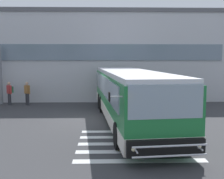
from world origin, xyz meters
TOP-DOWN VIEW (x-y plane):
  - ground_plane at (0.00, 0.00)m, footprint 80.00×90.00m
  - bay_paint_stripes at (2.00, -4.20)m, footprint 4.40×3.96m
  - terminal_building at (-0.69, 11.65)m, footprint 25.27×13.80m
  - entry_support_column at (-6.81, 5.40)m, footprint 0.28×0.28m
  - bus_main_foreground at (2.12, -0.55)m, footprint 3.76×12.61m
  - passenger_near_column at (-5.99, 4.90)m, footprint 0.51×0.51m
  - passenger_by_doorway at (-4.74, 4.87)m, footprint 0.49×0.40m

SIDE VIEW (x-z plane):
  - ground_plane at x=0.00m, z-range -0.02..0.00m
  - bay_paint_stripes at x=2.00m, z-range 0.00..0.01m
  - passenger_by_doorway at x=-4.74m, z-range 0.09..1.77m
  - passenger_near_column at x=-5.99m, z-range 0.13..1.80m
  - bus_main_foreground at x=2.12m, z-range -0.01..2.69m
  - entry_support_column at x=-6.81m, z-range 0.00..4.29m
  - terminal_building at x=-0.69m, z-range -0.01..7.08m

